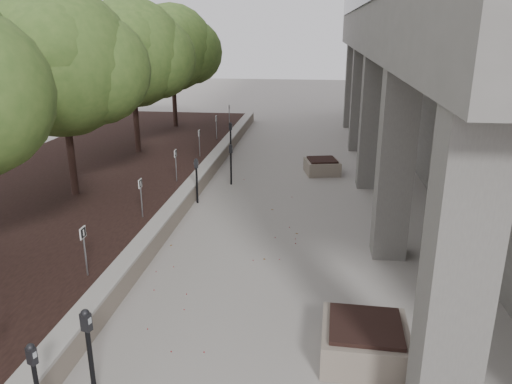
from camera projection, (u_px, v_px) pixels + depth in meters
The scene contains 18 objects.
retaining_wall at pixel (190, 192), 14.35m from camera, with size 0.39×26.00×0.50m, color gray, non-canonical shape.
planting_bed at pixel (70, 188), 14.80m from camera, with size 7.00×26.00×0.40m, color black.
crabapple_tree_3 at pixel (64, 94), 12.85m from camera, with size 4.60×4.00×5.44m, color #3A5922, non-canonical shape.
crabapple_tree_4 at pixel (133, 76), 17.56m from camera, with size 4.60×4.00×5.44m, color #3A5922, non-canonical shape.
crabapple_tree_5 at pixel (173, 66), 22.27m from camera, with size 4.60×4.00×5.44m, color #3A5922, non-canonical shape.
parking_sign_3 at pixel (85, 252), 9.03m from camera, with size 0.04×0.22×0.96m, color black, non-canonical shape.
parking_sign_4 at pixel (141, 198), 11.86m from camera, with size 0.04×0.22×0.96m, color black, non-canonical shape.
parking_sign_5 at pixel (176, 165), 14.68m from camera, with size 0.04×0.22×0.96m, color black, non-canonical shape.
parking_sign_6 at pixel (199, 143), 17.51m from camera, with size 0.04×0.22×0.96m, color black, non-canonical shape.
parking_sign_7 at pixel (216, 127), 20.33m from camera, with size 0.04×0.22×0.96m, color black, non-canonical shape.
parking_sign_8 at pixel (229, 115), 23.16m from camera, with size 0.04×0.22×0.96m, color black, non-canonical shape.
parking_meter_1 at pixel (91, 359), 6.35m from camera, with size 0.14×0.10×1.45m, color black, non-canonical shape.
parking_meter_3 at pixel (197, 181), 13.96m from camera, with size 0.13×0.09×1.31m, color black, non-canonical shape.
parking_meter_4 at pixel (231, 165), 15.63m from camera, with size 0.13×0.09×1.31m, color black, non-canonical shape.
parking_meter_5 at pixel (231, 141), 18.77m from camera, with size 0.14×0.10×1.40m, color black, non-canonical shape.
planter_front at pixel (364, 341), 7.42m from camera, with size 1.27×1.27×0.59m, color gray, non-canonical shape.
planter_back at pixel (322, 166), 16.97m from camera, with size 1.09×1.09×0.51m, color gray, non-canonical shape.
berry_scatter at pixel (223, 264), 10.45m from camera, with size 3.30×14.10×0.02m, color maroon, non-canonical shape.
Camera 1 is at (1.77, -4.28, 4.75)m, focal length 34.84 mm.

